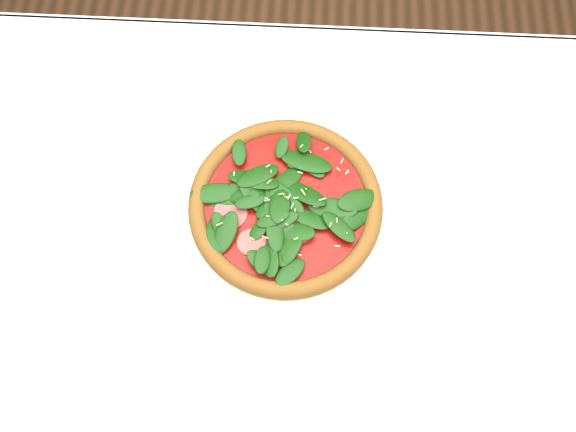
{
  "coord_description": "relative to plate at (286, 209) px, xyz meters",
  "views": [
    {
      "loc": [
        -0.03,
        -0.32,
        1.63
      ],
      "look_at": [
        -0.05,
        0.04,
        0.77
      ],
      "focal_mm": 40.0,
      "sensor_mm": 36.0,
      "label": 1
    }
  ],
  "objects": [
    {
      "name": "wine_glass",
      "position": [
        -0.23,
        0.07,
        0.12
      ],
      "size": [
        0.07,
        0.07,
        0.18
      ],
      "color": "white",
      "rests_on": "dining_table"
    },
    {
      "name": "plate",
      "position": [
        0.0,
        0.0,
        0.0
      ],
      "size": [
        0.33,
        0.33,
        0.01
      ],
      "color": "white",
      "rests_on": "dining_table"
    },
    {
      "name": "dining_table",
      "position": [
        0.05,
        -0.06,
        -0.11
      ],
      "size": [
        1.21,
        0.81,
        0.75
      ],
      "color": "white",
      "rests_on": "ground"
    },
    {
      "name": "pizza",
      "position": [
        0.0,
        -0.0,
        0.02
      ],
      "size": [
        0.32,
        0.32,
        0.04
      ],
      "rotation": [
        0.0,
        0.0,
        -0.12
      ],
      "color": "#9B6A25",
      "rests_on": "plate"
    },
    {
      "name": "ground",
      "position": [
        0.05,
        -0.06,
        -0.76
      ],
      "size": [
        6.0,
        6.0,
        0.0
      ],
      "primitive_type": "plane",
      "color": "brown",
      "rests_on": "ground"
    }
  ]
}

